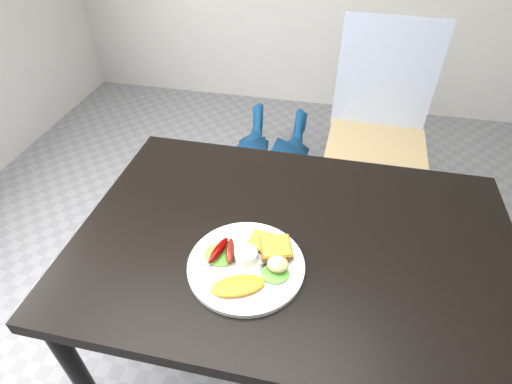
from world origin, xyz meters
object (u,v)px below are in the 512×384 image
at_px(plate, 246,265).
at_px(dining_chair, 375,148).
at_px(dining_table, 294,243).
at_px(person, 262,89).

bearing_deg(plate, dining_chair, 70.17).
xyz_separation_m(dining_table, plate, (-0.11, -0.13, 0.03)).
xyz_separation_m(person, plate, (0.15, -0.94, -0.02)).
relative_size(person, plate, 5.19).
distance_m(dining_chair, plate, 1.20).
relative_size(dining_table, plate, 4.02).
distance_m(dining_table, plate, 0.17).
height_order(person, plate, person).
bearing_deg(person, dining_chair, -168.40).
distance_m(dining_chair, person, 0.65).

